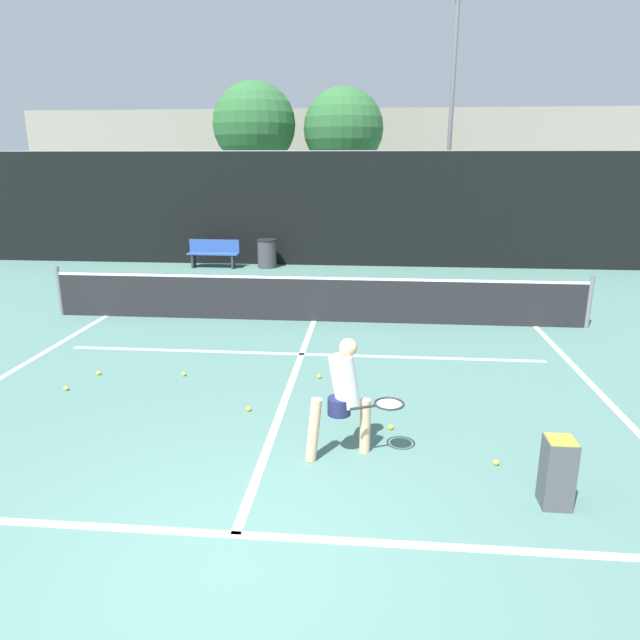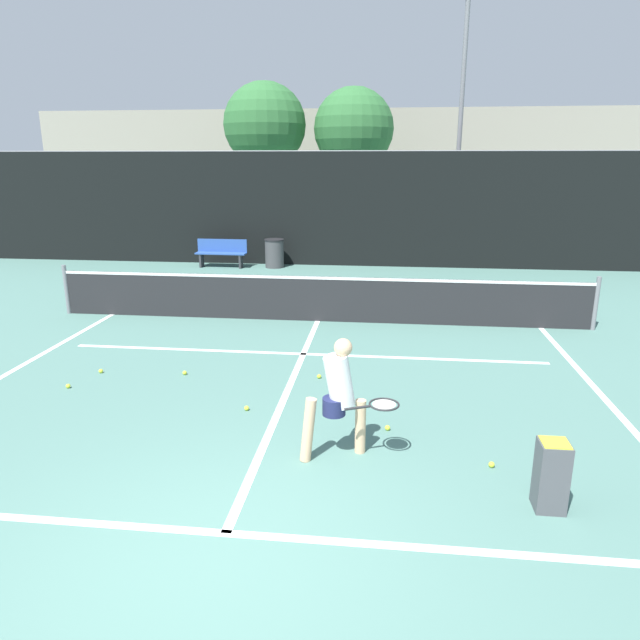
% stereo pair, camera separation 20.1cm
% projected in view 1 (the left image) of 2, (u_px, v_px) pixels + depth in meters
% --- Properties ---
extents(ground_plane, '(100.00, 100.00, 0.00)m').
position_uv_depth(ground_plane, '(224.00, 565.00, 4.76)').
color(ground_plane, '#4C756B').
extents(court_baseline_near, '(11.00, 0.10, 0.01)m').
position_uv_depth(court_baseline_near, '(236.00, 535.00, 5.14)').
color(court_baseline_near, white).
rests_on(court_baseline_near, ground).
extents(court_service_line, '(8.25, 0.10, 0.01)m').
position_uv_depth(court_service_line, '(302.00, 354.00, 9.89)').
color(court_service_line, white).
rests_on(court_service_line, ground).
extents(court_center_mark, '(0.10, 7.07, 0.01)m').
position_uv_depth(court_center_mark, '(290.00, 385.00, 8.53)').
color(court_center_mark, white).
rests_on(court_center_mark, ground).
extents(court_sideline_left, '(0.10, 8.07, 0.01)m').
position_uv_depth(court_sideline_left, '(5.00, 375.00, 8.92)').
color(court_sideline_left, white).
rests_on(court_sideline_left, ground).
extents(court_sideline_right, '(0.10, 8.07, 0.01)m').
position_uv_depth(court_sideline_right, '(603.00, 396.00, 8.14)').
color(court_sideline_right, white).
rests_on(court_sideline_right, ground).
extents(net, '(11.09, 0.09, 1.07)m').
position_uv_depth(net, '(314.00, 297.00, 11.77)').
color(net, slate).
rests_on(net, ground).
extents(fence_back, '(24.00, 0.06, 3.51)m').
position_uv_depth(fence_back, '(335.00, 210.00, 17.67)').
color(fence_back, black).
rests_on(fence_back, ground).
extents(player_practicing, '(1.17, 0.45, 1.40)m').
position_uv_depth(player_practicing, '(344.00, 394.00, 6.32)').
color(player_practicing, '#DBAD84').
rests_on(player_practicing, ground).
extents(tennis_ball_scattered_0, '(0.07, 0.07, 0.07)m').
position_uv_depth(tennis_ball_scattered_0, '(391.00, 427.00, 7.13)').
color(tennis_ball_scattered_0, '#D1E033').
rests_on(tennis_ball_scattered_0, ground).
extents(tennis_ball_scattered_1, '(0.07, 0.07, 0.07)m').
position_uv_depth(tennis_ball_scattered_1, '(66.00, 388.00, 8.33)').
color(tennis_ball_scattered_1, '#D1E033').
rests_on(tennis_ball_scattered_1, ground).
extents(tennis_ball_scattered_2, '(0.07, 0.07, 0.07)m').
position_uv_depth(tennis_ball_scattered_2, '(319.00, 376.00, 8.80)').
color(tennis_ball_scattered_2, '#D1E033').
rests_on(tennis_ball_scattered_2, ground).
extents(tennis_ball_scattered_3, '(0.07, 0.07, 0.07)m').
position_uv_depth(tennis_ball_scattered_3, '(496.00, 462.00, 6.30)').
color(tennis_ball_scattered_3, '#D1E033').
rests_on(tennis_ball_scattered_3, ground).
extents(tennis_ball_scattered_4, '(0.07, 0.07, 0.07)m').
position_uv_depth(tennis_ball_scattered_4, '(98.00, 373.00, 8.93)').
color(tennis_ball_scattered_4, '#D1E033').
rests_on(tennis_ball_scattered_4, ground).
extents(tennis_ball_scattered_5, '(0.07, 0.07, 0.07)m').
position_uv_depth(tennis_ball_scattered_5, '(184.00, 374.00, 8.89)').
color(tennis_ball_scattered_5, '#D1E033').
rests_on(tennis_ball_scattered_5, ground).
extents(tennis_ball_scattered_7, '(0.07, 0.07, 0.07)m').
position_uv_depth(tennis_ball_scattered_7, '(248.00, 409.00, 7.65)').
color(tennis_ball_scattered_7, '#D1E033').
rests_on(tennis_ball_scattered_7, ground).
extents(ball_hopper, '(0.28, 0.28, 0.71)m').
position_uv_depth(ball_hopper, '(558.00, 471.00, 5.49)').
color(ball_hopper, '#4C4C51').
rests_on(ball_hopper, ground).
extents(courtside_bench, '(1.58, 0.41, 0.86)m').
position_uv_depth(courtside_bench, '(214.00, 253.00, 17.66)').
color(courtside_bench, '#2D519E').
rests_on(courtside_bench, ground).
extents(trash_bin, '(0.61, 0.61, 0.88)m').
position_uv_depth(trash_bin, '(267.00, 253.00, 17.66)').
color(trash_bin, '#3F3F42').
rests_on(trash_bin, ground).
extents(parked_car, '(1.68, 4.18, 1.42)m').
position_uv_depth(parked_car, '(402.00, 232.00, 21.56)').
color(parked_car, navy).
rests_on(parked_car, ground).
extents(floodlight_mast, '(1.10, 0.24, 8.79)m').
position_uv_depth(floodlight_mast, '(453.00, 90.00, 19.64)').
color(floodlight_mast, slate).
rests_on(floodlight_mast, ground).
extents(tree_west, '(3.65, 3.65, 6.42)m').
position_uv_depth(tree_west, '(343.00, 129.00, 25.97)').
color(tree_west, brown).
rests_on(tree_west, ground).
extents(tree_mid, '(3.80, 3.80, 6.69)m').
position_uv_depth(tree_mid, '(254.00, 125.00, 26.16)').
color(tree_mid, brown).
rests_on(tree_mid, ground).
extents(building_far, '(36.00, 2.40, 5.82)m').
position_uv_depth(building_far, '(352.00, 165.00, 31.60)').
color(building_far, gray).
rests_on(building_far, ground).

